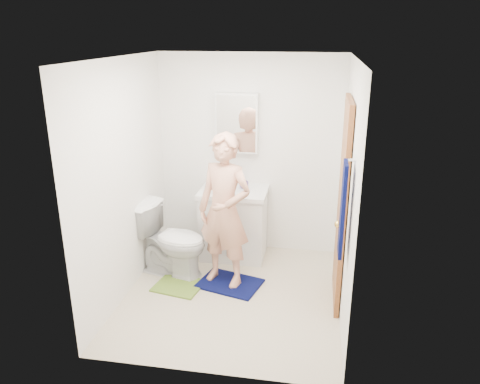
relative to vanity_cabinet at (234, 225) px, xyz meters
name	(u,v)px	position (x,y,z in m)	size (l,w,h in m)	color
floor	(232,295)	(0.15, -0.91, -0.41)	(2.20, 2.40, 0.02)	beige
ceiling	(231,57)	(0.15, -0.91, 2.01)	(2.20, 2.40, 0.02)	white
wall_back	(250,155)	(0.15, 0.30, 0.80)	(2.20, 0.02, 2.40)	white
wall_front	(201,239)	(0.15, -2.12, 0.80)	(2.20, 0.02, 2.40)	white
wall_left	(123,181)	(-0.96, -0.91, 0.80)	(0.02, 2.40, 2.40)	white
wall_right	(349,193)	(1.26, -0.91, 0.80)	(0.02, 2.40, 2.40)	white
vanity_cabinet	(234,225)	(0.00, 0.00, 0.00)	(0.75, 0.55, 0.80)	white
countertop	(234,192)	(0.00, 0.00, 0.43)	(0.79, 0.59, 0.05)	white
sink_basin	(234,190)	(0.00, 0.00, 0.44)	(0.40, 0.40, 0.03)	white
faucet	(236,180)	(0.00, 0.18, 0.51)	(0.03, 0.03, 0.12)	silver
medicine_cabinet	(237,123)	(0.00, 0.22, 1.20)	(0.50, 0.12, 0.70)	white
mirror_panel	(236,124)	(0.00, 0.16, 1.20)	(0.46, 0.01, 0.66)	white
door	(342,205)	(1.22, -0.76, 0.62)	(0.05, 0.80, 2.05)	#9D582B
door_knob	(338,224)	(1.18, -1.08, 0.55)	(0.07, 0.07, 0.07)	gold
towel	(343,210)	(1.18, -1.48, 0.85)	(0.03, 0.24, 0.80)	#060B3F
towel_hook	(352,160)	(1.22, -1.48, 1.27)	(0.02, 0.02, 0.06)	silver
toilet	(172,240)	(-0.60, -0.57, 0.01)	(0.46, 0.81, 0.83)	white
bath_mat	(230,283)	(0.08, -0.71, -0.39)	(0.65, 0.46, 0.02)	#060B3F
green_rug	(179,286)	(-0.45, -0.85, -0.39)	(0.49, 0.42, 0.02)	olive
soap_dispenser	(210,182)	(-0.28, -0.01, 0.54)	(0.08, 0.08, 0.17)	tan
toothbrush_cup	(244,185)	(0.11, 0.07, 0.49)	(0.11, 0.11, 0.09)	#5F4292
man	(225,211)	(0.03, -0.68, 0.45)	(0.60, 0.39, 1.65)	tan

